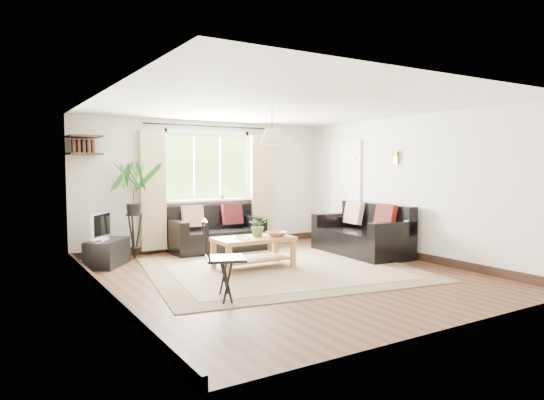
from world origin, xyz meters
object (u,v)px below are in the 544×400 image
sofa_right (361,230)px  palm_stand (134,210)px  sofa_back (216,230)px  coffee_table (253,253)px  folding_chair (226,260)px  tv_stand (107,253)px

sofa_right → palm_stand: size_ratio=1.11×
sofa_back → coffee_table: 1.69m
sofa_back → folding_chair: 3.26m
palm_stand → tv_stand: bearing=-142.4°
sofa_right → sofa_back: bearing=-125.6°
sofa_right → coffee_table: 2.21m
coffee_table → palm_stand: 2.28m
sofa_right → tv_stand: bearing=-104.9°
sofa_back → sofa_right: (2.03, -1.62, 0.03)m
sofa_back → palm_stand: (-1.47, 0.10, 0.42)m
sofa_right → folding_chair: (-3.31, -1.38, 0.04)m
coffee_table → palm_stand: (-1.30, 1.78, 0.57)m
tv_stand → palm_stand: 0.91m
coffee_table → folding_chair: 1.75m
tv_stand → palm_stand: bearing=-15.2°
palm_stand → folding_chair: (0.19, -3.10, -0.35)m
sofa_back → sofa_right: size_ratio=0.93×
sofa_back → coffee_table: sofa_back is taller
sofa_back → folding_chair: folding_chair is taller
tv_stand → coffee_table: bearing=-89.2°
folding_chair → palm_stand: bearing=23.2°
coffee_table → folding_chair: (-1.12, -1.32, 0.23)m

